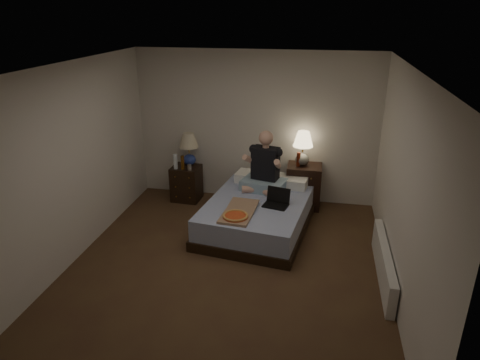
% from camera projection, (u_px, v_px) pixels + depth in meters
% --- Properties ---
extents(floor, '(4.00, 4.50, 0.00)m').
position_uv_depth(floor, '(227.00, 267.00, 5.49)').
color(floor, brown).
rests_on(floor, ground).
extents(ceiling, '(4.00, 4.50, 0.00)m').
position_uv_depth(ceiling, '(224.00, 68.00, 4.55)').
color(ceiling, white).
rests_on(ceiling, ground).
extents(wall_back, '(4.00, 0.00, 2.50)m').
position_uv_depth(wall_back, '(255.00, 128.00, 7.06)').
color(wall_back, silver).
rests_on(wall_back, ground).
extents(wall_front, '(4.00, 0.00, 2.50)m').
position_uv_depth(wall_front, '(154.00, 294.00, 2.97)').
color(wall_front, silver).
rests_on(wall_front, ground).
extents(wall_left, '(0.00, 4.50, 2.50)m').
position_uv_depth(wall_left, '(70.00, 166.00, 5.37)').
color(wall_left, silver).
rests_on(wall_left, ground).
extents(wall_right, '(0.00, 4.50, 2.50)m').
position_uv_depth(wall_right, '(404.00, 190.00, 4.67)').
color(wall_right, silver).
rests_on(wall_right, ground).
extents(bed, '(1.62, 2.01, 0.46)m').
position_uv_depth(bed, '(257.00, 215.00, 6.36)').
color(bed, '#5970B2').
rests_on(bed, floor).
extents(nightstand_left, '(0.48, 0.44, 0.60)m').
position_uv_depth(nightstand_left, '(187.00, 183.00, 7.32)').
color(nightstand_left, black).
rests_on(nightstand_left, floor).
extents(nightstand_right, '(0.56, 0.50, 0.72)m').
position_uv_depth(nightstand_right, '(304.00, 186.00, 7.07)').
color(nightstand_right, black).
rests_on(nightstand_right, floor).
extents(lamp_left, '(0.36, 0.36, 0.56)m').
position_uv_depth(lamp_left, '(189.00, 149.00, 7.18)').
color(lamp_left, navy).
rests_on(lamp_left, nightstand_left).
extents(lamp_right, '(0.40, 0.40, 0.56)m').
position_uv_depth(lamp_right, '(303.00, 149.00, 6.84)').
color(lamp_right, gray).
rests_on(lamp_right, nightstand_right).
extents(water_bottle, '(0.07, 0.07, 0.25)m').
position_uv_depth(water_bottle, '(175.00, 162.00, 7.07)').
color(water_bottle, white).
rests_on(water_bottle, nightstand_left).
extents(soda_can, '(0.07, 0.07, 0.10)m').
position_uv_depth(soda_can, '(189.00, 167.00, 7.04)').
color(soda_can, beige).
rests_on(soda_can, nightstand_left).
extents(beer_bottle_left, '(0.06, 0.06, 0.23)m').
position_uv_depth(beer_bottle_left, '(183.00, 163.00, 7.06)').
color(beer_bottle_left, '#512F0B').
rests_on(beer_bottle_left, nightstand_left).
extents(beer_bottle_right, '(0.06, 0.06, 0.23)m').
position_uv_depth(beer_bottle_right, '(298.00, 159.00, 6.85)').
color(beer_bottle_right, '#591B0C').
rests_on(beer_bottle_right, nightstand_right).
extents(person, '(0.76, 0.66, 0.93)m').
position_uv_depth(person, '(264.00, 161.00, 6.49)').
color(person, black).
rests_on(person, bed).
extents(laptop, '(0.39, 0.35, 0.24)m').
position_uv_depth(laptop, '(276.00, 198.00, 6.06)').
color(laptop, black).
rests_on(laptop, bed).
extents(pizza_box, '(0.46, 0.79, 0.08)m').
position_uv_depth(pizza_box, '(235.00, 217.00, 5.71)').
color(pizza_box, '#A38062').
rests_on(pizza_box, bed).
extents(radiator, '(0.10, 1.60, 0.40)m').
position_uv_depth(radiator, '(384.00, 263.00, 5.21)').
color(radiator, silver).
rests_on(radiator, floor).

